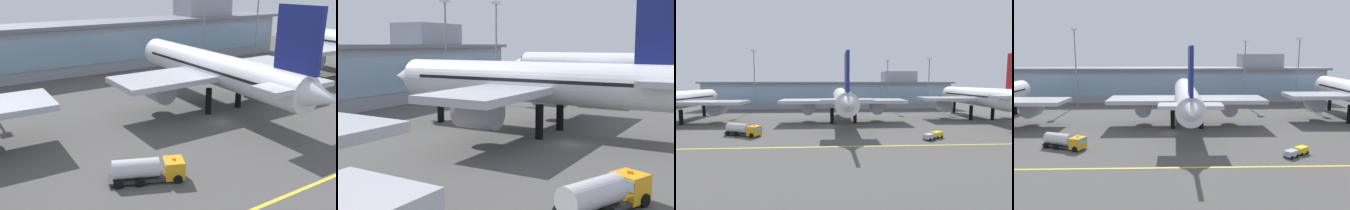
% 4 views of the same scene
% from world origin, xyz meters
% --- Properties ---
extents(ground_plane, '(180.00, 180.00, 0.00)m').
position_xyz_m(ground_plane, '(0.00, 0.00, 0.00)').
color(ground_plane, '#514F4C').
extents(taxiway_centreline_stripe, '(144.00, 0.50, 0.01)m').
position_xyz_m(taxiway_centreline_stripe, '(0.00, -22.00, 0.01)').
color(taxiway_centreline_stripe, yellow).
rests_on(taxiway_centreline_stripe, ground).
extents(terminal_building, '(119.96, 14.00, 17.96)m').
position_xyz_m(terminal_building, '(1.75, 50.65, 6.88)').
color(terminal_building, '#9399A3').
rests_on(terminal_building, ground).
extents(airliner_near_right, '(39.33, 52.75, 19.79)m').
position_xyz_m(airliner_near_right, '(4.35, 7.88, 7.25)').
color(airliner_near_right, black).
rests_on(airliner_near_right, ground).
extents(baggage_tug_near, '(5.46, 4.49, 1.40)m').
position_xyz_m(baggage_tug_near, '(23.34, -16.54, 0.79)').
color(baggage_tug_near, black).
rests_on(baggage_tug_near, ground).
extents(service_truck_far, '(9.29, 5.74, 2.90)m').
position_xyz_m(service_truck_far, '(-20.21, -10.86, 1.51)').
color(service_truck_far, black).
rests_on(service_truck_far, ground).
extents(apron_light_mast_west, '(1.80, 1.80, 23.55)m').
position_xyz_m(apron_light_mast_west, '(44.75, 38.03, 15.41)').
color(apron_light_mast_west, gray).
rests_on(apron_light_mast_west, ground).
extents(apron_light_mast_centre, '(1.80, 1.80, 26.57)m').
position_xyz_m(apron_light_mast_centre, '(-32.46, 38.86, 17.07)').
color(apron_light_mast_centre, gray).
rests_on(apron_light_mast_centre, ground).
extents(apron_light_mast_east, '(1.80, 1.80, 22.67)m').
position_xyz_m(apron_light_mast_east, '(26.41, 40.18, 14.93)').
color(apron_light_mast_east, gray).
rests_on(apron_light_mast_east, ground).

